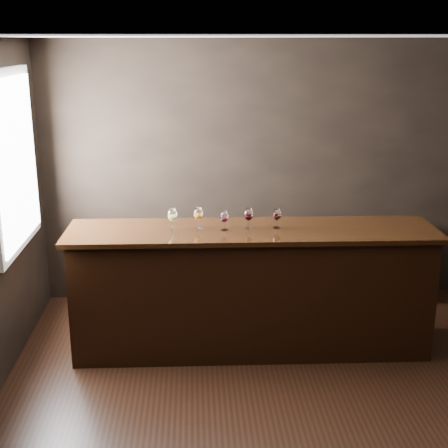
{
  "coord_description": "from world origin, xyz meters",
  "views": [
    {
      "loc": [
        -0.88,
        -4.3,
        2.79
      ],
      "look_at": [
        -0.62,
        0.98,
        1.21
      ],
      "focal_mm": 50.0,
      "sensor_mm": 36.0,
      "label": 1
    }
  ],
  "objects_px": {
    "back_bar_shelf": "(311,265)",
    "glass_red_c": "(277,215)",
    "glass_red_b": "(249,215)",
    "glass_red_a": "(224,217)",
    "glass_white": "(172,216)",
    "bar_counter": "(251,292)",
    "glass_amber": "(198,214)"
  },
  "relations": [
    {
      "from": "glass_red_a",
      "to": "glass_red_b",
      "type": "bearing_deg",
      "value": 8.52
    },
    {
      "from": "glass_white",
      "to": "glass_red_c",
      "type": "bearing_deg",
      "value": 1.66
    },
    {
      "from": "back_bar_shelf",
      "to": "glass_red_c",
      "type": "relative_size",
      "value": 13.19
    },
    {
      "from": "glass_amber",
      "to": "glass_red_c",
      "type": "bearing_deg",
      "value": -0.85
    },
    {
      "from": "bar_counter",
      "to": "glass_amber",
      "type": "bearing_deg",
      "value": 175.86
    },
    {
      "from": "glass_amber",
      "to": "glass_red_b",
      "type": "distance_m",
      "value": 0.45
    },
    {
      "from": "glass_red_b",
      "to": "glass_red_c",
      "type": "distance_m",
      "value": 0.26
    },
    {
      "from": "bar_counter",
      "to": "glass_red_a",
      "type": "xyz_separation_m",
      "value": [
        -0.25,
        -0.02,
        0.72
      ]
    },
    {
      "from": "back_bar_shelf",
      "to": "glass_red_b",
      "type": "xyz_separation_m",
      "value": [
        -0.79,
        -1.03,
        0.87
      ]
    },
    {
      "from": "bar_counter",
      "to": "glass_red_b",
      "type": "xyz_separation_m",
      "value": [
        -0.03,
        0.02,
        0.73
      ]
    },
    {
      "from": "glass_white",
      "to": "glass_red_c",
      "type": "xyz_separation_m",
      "value": [
        0.93,
        0.03,
        -0.01
      ]
    },
    {
      "from": "back_bar_shelf",
      "to": "glass_red_a",
      "type": "xyz_separation_m",
      "value": [
        -1.0,
        -1.07,
        0.86
      ]
    },
    {
      "from": "glass_amber",
      "to": "glass_red_a",
      "type": "height_order",
      "value": "glass_amber"
    },
    {
      "from": "bar_counter",
      "to": "glass_red_a",
      "type": "distance_m",
      "value": 0.76
    },
    {
      "from": "back_bar_shelf",
      "to": "glass_white",
      "type": "height_order",
      "value": "glass_white"
    },
    {
      "from": "glass_amber",
      "to": "glass_red_a",
      "type": "distance_m",
      "value": 0.24
    },
    {
      "from": "back_bar_shelf",
      "to": "glass_amber",
      "type": "distance_m",
      "value": 1.82
    },
    {
      "from": "glass_amber",
      "to": "glass_red_b",
      "type": "bearing_deg",
      "value": -3.09
    },
    {
      "from": "glass_red_a",
      "to": "glass_amber",
      "type": "bearing_deg",
      "value": 166.11
    },
    {
      "from": "back_bar_shelf",
      "to": "glass_red_c",
      "type": "height_order",
      "value": "glass_red_c"
    },
    {
      "from": "bar_counter",
      "to": "glass_red_b",
      "type": "relative_size",
      "value": 17.17
    },
    {
      "from": "back_bar_shelf",
      "to": "glass_amber",
      "type": "relative_size",
      "value": 11.78
    },
    {
      "from": "bar_counter",
      "to": "glass_red_c",
      "type": "xyz_separation_m",
      "value": [
        0.22,
        0.03,
        0.72
      ]
    },
    {
      "from": "glass_white",
      "to": "glass_red_a",
      "type": "xyz_separation_m",
      "value": [
        0.46,
        -0.02,
        -0.02
      ]
    },
    {
      "from": "glass_white",
      "to": "glass_red_c",
      "type": "relative_size",
      "value": 1.12
    },
    {
      "from": "glass_white",
      "to": "glass_red_a",
      "type": "height_order",
      "value": "glass_white"
    },
    {
      "from": "glass_red_a",
      "to": "glass_red_b",
      "type": "relative_size",
      "value": 0.92
    },
    {
      "from": "back_bar_shelf",
      "to": "glass_red_a",
      "type": "height_order",
      "value": "glass_red_a"
    },
    {
      "from": "glass_white",
      "to": "glass_red_a",
      "type": "bearing_deg",
      "value": -2.4
    },
    {
      "from": "bar_counter",
      "to": "glass_amber",
      "type": "height_order",
      "value": "glass_amber"
    },
    {
      "from": "bar_counter",
      "to": "back_bar_shelf",
      "type": "height_order",
      "value": "bar_counter"
    },
    {
      "from": "glass_white",
      "to": "back_bar_shelf",
      "type": "bearing_deg",
      "value": 35.66
    }
  ]
}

